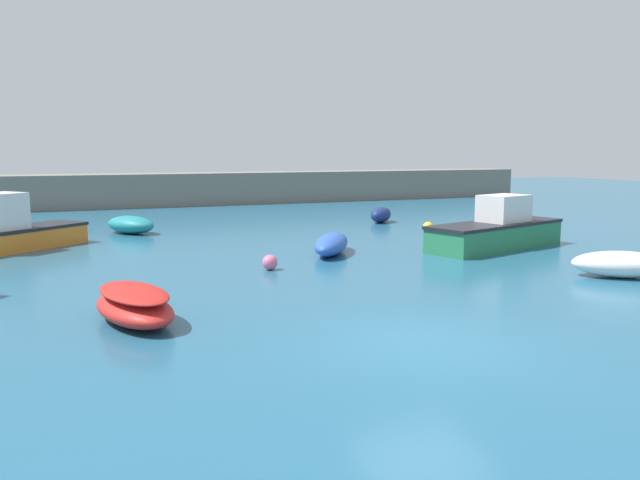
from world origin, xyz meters
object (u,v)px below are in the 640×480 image
open_tender_yellow (622,264)px  rowboat_blue_near (131,225)px  dinghy_near_pier (381,215)px  mooring_buoy_yellow (428,227)px  rowboat_with_red_cover (134,305)px  cabin_cruiser_white (8,232)px  motorboat_grey_hull (497,230)px  mooring_buoy_pink (270,262)px  rowboat_white_midwater (331,244)px

open_tender_yellow → rowboat_blue_near: (-12.53, 16.06, 0.00)m
dinghy_near_pier → mooring_buoy_yellow: (0.19, -4.31, -0.17)m
rowboat_blue_near → mooring_buoy_yellow: rowboat_blue_near is taller
rowboat_with_red_cover → dinghy_near_pier: bearing=-56.4°
rowboat_blue_near → mooring_buoy_yellow: 13.74m
open_tender_yellow → cabin_cruiser_white: 21.39m
motorboat_grey_hull → mooring_buoy_pink: motorboat_grey_hull is taller
dinghy_near_pier → rowboat_blue_near: 12.68m
motorboat_grey_hull → mooring_buoy_yellow: bearing=-108.3°
open_tender_yellow → mooring_buoy_pink: 10.69m
open_tender_yellow → motorboat_grey_hull: bearing=123.2°
rowboat_white_midwater → motorboat_grey_hull: 6.62m
rowboat_blue_near → mooring_buoy_yellow: bearing=-141.5°
rowboat_white_midwater → dinghy_near_pier: dinghy_near_pier is taller
motorboat_grey_hull → mooring_buoy_pink: 9.59m
open_tender_yellow → rowboat_white_midwater: (-6.35, 7.19, -0.02)m
mooring_buoy_pink → rowboat_with_red_cover: bearing=-134.9°
rowboat_white_midwater → rowboat_blue_near: bearing=68.0°
cabin_cruiser_white → dinghy_near_pier: cabin_cruiser_white is taller
rowboat_blue_near → mooring_buoy_pink: bearing=165.4°
rowboat_blue_near → dinghy_near_pier: bearing=-123.2°
open_tender_yellow → rowboat_with_red_cover: size_ratio=0.94×
open_tender_yellow → motorboat_grey_hull: 6.04m
open_tender_yellow → rowboat_with_red_cover: (-14.03, 0.47, -0.00)m
rowboat_white_midwater → dinghy_near_pier: size_ratio=1.69×
dinghy_near_pier → mooring_buoy_pink: size_ratio=4.13×
motorboat_grey_hull → rowboat_with_red_cover: 15.24m
cabin_cruiser_white → motorboat_grey_hull: cabin_cruiser_white is taller
rowboat_white_midwater → mooring_buoy_yellow: bearing=-25.9°
rowboat_with_red_cover → mooring_buoy_pink: (4.65, 4.68, -0.15)m
open_tender_yellow → motorboat_grey_hull: (0.16, 6.03, 0.31)m
motorboat_grey_hull → rowboat_white_midwater: bearing=-26.6°
dinghy_near_pier → rowboat_with_red_cover: (-14.16, -15.05, -0.02)m
mooring_buoy_yellow → dinghy_near_pier: bearing=92.5°
rowboat_blue_near → rowboat_with_red_cover: rowboat_blue_near is taller
open_tender_yellow → mooring_buoy_pink: (-9.37, 5.15, -0.15)m
dinghy_near_pier → mooring_buoy_pink: (-9.50, -10.37, -0.17)m
cabin_cruiser_white → rowboat_white_midwater: (10.98, -5.33, -0.34)m
open_tender_yellow → rowboat_blue_near: bearing=162.7°
motorboat_grey_hull → rowboat_with_red_cover: motorboat_grey_hull is taller
rowboat_white_midwater → rowboat_with_red_cover: bearing=164.3°
open_tender_yellow → mooring_buoy_pink: open_tender_yellow is taller
mooring_buoy_yellow → rowboat_blue_near: bearing=159.3°
open_tender_yellow → dinghy_near_pier: size_ratio=1.52×
rowboat_white_midwater → mooring_buoy_pink: 3.65m
rowboat_blue_near → rowboat_with_red_cover: 15.66m
cabin_cruiser_white → mooring_buoy_yellow: size_ratio=11.74×
cabin_cruiser_white → motorboat_grey_hull: size_ratio=0.85×
rowboat_blue_near → rowboat_with_red_cover: bearing=143.7°
rowboat_white_midwater → motorboat_grey_hull: motorboat_grey_hull is taller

